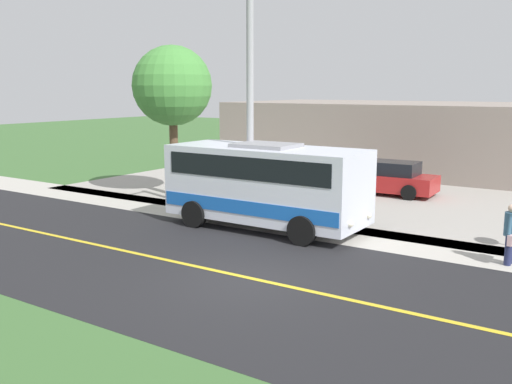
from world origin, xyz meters
name	(u,v)px	position (x,y,z in m)	size (l,w,h in m)	color
ground_plane	(249,278)	(0.00, 0.00, 0.00)	(120.00, 120.00, 0.00)	#3D6633
road_surface	(249,278)	(0.00, 0.00, 0.00)	(8.00, 100.00, 0.01)	black
sidewalk	(340,234)	(-5.20, 0.00, 0.00)	(2.40, 100.00, 0.01)	#B2ADA3
parking_lot_surface	(488,206)	(-12.40, 3.00, 0.00)	(14.00, 36.00, 0.01)	#9E9991
road_centre_line	(249,278)	(0.00, 0.00, 0.01)	(0.16, 100.00, 0.00)	gold
shuttle_bus_front	(266,182)	(-4.56, -2.40, 1.55)	(2.76, 6.71, 2.81)	silver
pedestrian_with_bags	(510,233)	(-4.69, 5.08, 0.86)	(0.72, 0.34, 1.61)	#1E2347
street_light_pole	(248,98)	(-4.87, -3.33, 4.25)	(1.97, 0.24, 7.69)	#9E9EA3
parked_car_near	(386,178)	(-12.68, -1.36, 0.69)	(2.13, 4.46, 1.45)	#A51E1E
tree_curbside	(172,86)	(-7.40, -8.89, 4.64)	(3.36, 3.36, 6.36)	brown
commercial_building	(439,137)	(-21.40, -1.60, 1.87)	(10.00, 23.24, 3.75)	gray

